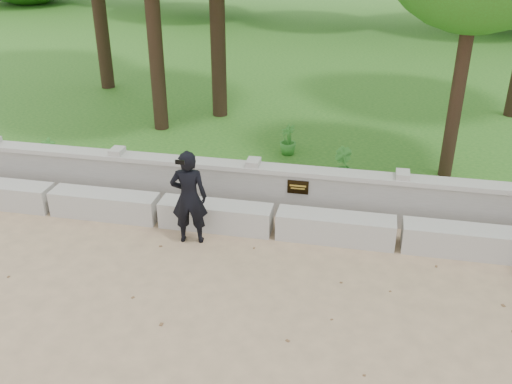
% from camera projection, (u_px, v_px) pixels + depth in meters
% --- Properties ---
extents(ground, '(80.00, 80.00, 0.00)m').
position_uv_depth(ground, '(250.00, 303.00, 7.82)').
color(ground, tan).
rests_on(ground, ground).
extents(lawn, '(40.00, 22.00, 0.25)m').
position_uv_depth(lawn, '(334.00, 58.00, 20.03)').
color(lawn, '#235B1A').
rests_on(lawn, ground).
extents(concrete_bench, '(11.90, 0.45, 0.45)m').
position_uv_depth(concrete_bench, '(274.00, 222.00, 9.38)').
color(concrete_bench, '#B7B4AD').
rests_on(concrete_bench, ground).
extents(parapet_wall, '(12.50, 0.35, 0.90)m').
position_uv_depth(parapet_wall, '(282.00, 190.00, 9.89)').
color(parapet_wall, '#ACA9A2').
rests_on(parapet_wall, ground).
extents(man_main, '(0.63, 0.57, 1.58)m').
position_uv_depth(man_main, '(189.00, 197.00, 8.94)').
color(man_main, black).
rests_on(man_main, ground).
extents(shrub_a, '(0.33, 0.27, 0.53)m').
position_uv_depth(shrub_a, '(49.00, 151.00, 11.35)').
color(shrub_a, '#357E2A').
rests_on(shrub_a, lawn).
extents(shrub_b, '(0.48, 0.48, 0.69)m').
position_uv_depth(shrub_b, '(343.00, 166.00, 10.50)').
color(shrub_b, '#357E2A').
rests_on(shrub_b, lawn).
extents(shrub_d, '(0.47, 0.48, 0.64)m').
position_uv_depth(shrub_d, '(288.00, 140.00, 11.76)').
color(shrub_d, '#357E2A').
rests_on(shrub_d, lawn).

